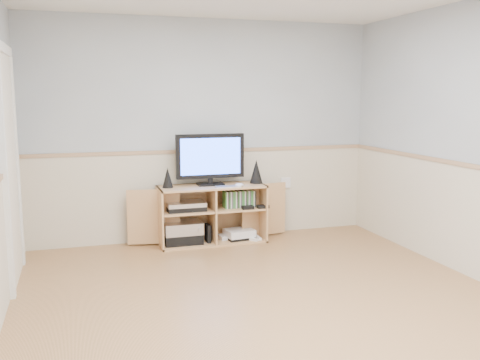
% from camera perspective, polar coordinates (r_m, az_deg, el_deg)
% --- Properties ---
extents(room, '(4.04, 4.54, 2.54)m').
position_cam_1_polar(room, '(4.10, 2.32, 2.95)').
color(room, tan).
rests_on(room, ground).
extents(media_cabinet, '(1.86, 0.45, 0.65)m').
position_cam_1_polar(media_cabinet, '(6.09, -3.16, -3.49)').
color(media_cabinet, tan).
rests_on(media_cabinet, floor).
extents(monitor, '(0.77, 0.18, 0.58)m').
position_cam_1_polar(monitor, '(5.98, -3.19, 2.40)').
color(monitor, black).
rests_on(monitor, media_cabinet).
extents(speaker_left, '(0.12, 0.12, 0.22)m').
position_cam_1_polar(speaker_left, '(5.88, -7.73, 0.24)').
color(speaker_left, black).
rests_on(speaker_left, media_cabinet).
extents(speaker_right, '(0.15, 0.15, 0.27)m').
position_cam_1_polar(speaker_right, '(6.12, 1.74, 0.92)').
color(speaker_right, black).
rests_on(speaker_right, media_cabinet).
extents(keyboard, '(0.28, 0.13, 0.01)m').
position_cam_1_polar(keyboard, '(5.88, -1.28, -0.70)').
color(keyboard, silver).
rests_on(keyboard, media_cabinet).
extents(mouse, '(0.11, 0.09, 0.04)m').
position_cam_1_polar(mouse, '(5.92, -0.05, -0.52)').
color(mouse, white).
rests_on(mouse, media_cabinet).
extents(av_components, '(0.51, 0.31, 0.47)m').
position_cam_1_polar(av_components, '(5.99, -6.00, -4.84)').
color(av_components, black).
rests_on(av_components, media_cabinet).
extents(game_consoles, '(0.46, 0.30, 0.11)m').
position_cam_1_polar(game_consoles, '(6.17, -0.20, -5.81)').
color(game_consoles, white).
rests_on(game_consoles, media_cabinet).
extents(game_cases, '(0.36, 0.14, 0.19)m').
position_cam_1_polar(game_cases, '(6.07, -0.08, -2.03)').
color(game_cases, '#3F8C3F').
rests_on(game_cases, media_cabinet).
extents(wall_outlet, '(0.12, 0.03, 0.12)m').
position_cam_1_polar(wall_outlet, '(6.51, 4.88, -0.29)').
color(wall_outlet, white).
rests_on(wall_outlet, wall_back).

